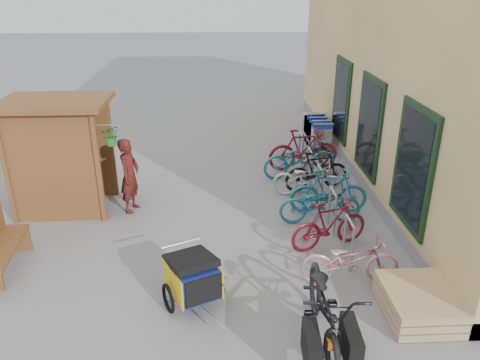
{
  "coord_description": "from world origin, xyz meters",
  "views": [
    {
      "loc": [
        0.07,
        -6.9,
        4.6
      ],
      "look_at": [
        0.5,
        1.5,
        1.0
      ],
      "focal_mm": 35.0,
      "sensor_mm": 36.0,
      "label": 1
    }
  ],
  "objects_px": {
    "person_kiosk": "(130,175)",
    "bike_0": "(350,260)",
    "cargo_bike": "(326,311)",
    "bike_7": "(303,149)",
    "bike_2": "(320,203)",
    "bike_1": "(330,225)",
    "bike_6": "(299,158)",
    "child_trailer": "(193,276)",
    "kiosk": "(55,141)",
    "bike_4": "(309,179)",
    "shopping_carts": "(316,128)",
    "pallet_stack": "(418,303)",
    "bike_3": "(329,191)",
    "bike_5": "(317,171)"
  },
  "relations": [
    {
      "from": "bike_2",
      "to": "child_trailer",
      "type": "bearing_deg",
      "value": 134.76
    },
    {
      "from": "person_kiosk",
      "to": "bike_0",
      "type": "xyz_separation_m",
      "value": [
        3.98,
        -2.85,
        -0.38
      ]
    },
    {
      "from": "pallet_stack",
      "to": "bike_2",
      "type": "bearing_deg",
      "value": 106.51
    },
    {
      "from": "cargo_bike",
      "to": "bike_7",
      "type": "xyz_separation_m",
      "value": [
        0.84,
        6.46,
        -0.04
      ]
    },
    {
      "from": "kiosk",
      "to": "person_kiosk",
      "type": "distance_m",
      "value": 1.67
    },
    {
      "from": "cargo_bike",
      "to": "bike_6",
      "type": "xyz_separation_m",
      "value": [
        0.66,
        5.95,
        -0.09
      ]
    },
    {
      "from": "bike_6",
      "to": "bike_7",
      "type": "xyz_separation_m",
      "value": [
        0.18,
        0.51,
        0.06
      ]
    },
    {
      "from": "bike_0",
      "to": "bike_1",
      "type": "relative_size",
      "value": 1.04
    },
    {
      "from": "person_kiosk",
      "to": "bike_2",
      "type": "bearing_deg",
      "value": -85.83
    },
    {
      "from": "child_trailer",
      "to": "bike_4",
      "type": "distance_m",
      "value": 4.49
    },
    {
      "from": "bike_3",
      "to": "bike_6",
      "type": "height_order",
      "value": "bike_6"
    },
    {
      "from": "bike_1",
      "to": "bike_2",
      "type": "bearing_deg",
      "value": -20.78
    },
    {
      "from": "person_kiosk",
      "to": "bike_1",
      "type": "relative_size",
      "value": 1.03
    },
    {
      "from": "cargo_bike",
      "to": "bike_6",
      "type": "bearing_deg",
      "value": 86.81
    },
    {
      "from": "bike_1",
      "to": "bike_3",
      "type": "xyz_separation_m",
      "value": [
        0.3,
        1.41,
        0.03
      ]
    },
    {
      "from": "kiosk",
      "to": "shopping_carts",
      "type": "bearing_deg",
      "value": 31.15
    },
    {
      "from": "child_trailer",
      "to": "bike_6",
      "type": "bearing_deg",
      "value": 38.5
    },
    {
      "from": "bike_0",
      "to": "bike_5",
      "type": "relative_size",
      "value": 1.02
    },
    {
      "from": "person_kiosk",
      "to": "kiosk",
      "type": "bearing_deg",
      "value": 99.31
    },
    {
      "from": "shopping_carts",
      "to": "pallet_stack",
      "type": "bearing_deg",
      "value": -90.0
    },
    {
      "from": "child_trailer",
      "to": "bike_1",
      "type": "height_order",
      "value": "bike_1"
    },
    {
      "from": "person_kiosk",
      "to": "bike_4",
      "type": "height_order",
      "value": "person_kiosk"
    },
    {
      "from": "kiosk",
      "to": "bike_7",
      "type": "height_order",
      "value": "kiosk"
    },
    {
      "from": "pallet_stack",
      "to": "bike_3",
      "type": "distance_m",
      "value": 3.43
    },
    {
      "from": "shopping_carts",
      "to": "person_kiosk",
      "type": "bearing_deg",
      "value": -140.5
    },
    {
      "from": "pallet_stack",
      "to": "cargo_bike",
      "type": "relative_size",
      "value": 0.52
    },
    {
      "from": "bike_5",
      "to": "shopping_carts",
      "type": "bearing_deg",
      "value": -25.23
    },
    {
      "from": "bike_2",
      "to": "bike_6",
      "type": "relative_size",
      "value": 0.88
    },
    {
      "from": "pallet_stack",
      "to": "bike_0",
      "type": "distance_m",
      "value": 1.2
    },
    {
      "from": "bike_7",
      "to": "shopping_carts",
      "type": "bearing_deg",
      "value": -27.58
    },
    {
      "from": "bike_6",
      "to": "bike_5",
      "type": "bearing_deg",
      "value": -172.88
    },
    {
      "from": "child_trailer",
      "to": "bike_2",
      "type": "relative_size",
      "value": 0.88
    },
    {
      "from": "bike_0",
      "to": "bike_4",
      "type": "height_order",
      "value": "bike_4"
    },
    {
      "from": "cargo_bike",
      "to": "bike_1",
      "type": "bearing_deg",
      "value": 78.92
    },
    {
      "from": "child_trailer",
      "to": "bike_0",
      "type": "height_order",
      "value": "bike_0"
    },
    {
      "from": "bike_3",
      "to": "bike_7",
      "type": "bearing_deg",
      "value": 4.09
    },
    {
      "from": "kiosk",
      "to": "bike_4",
      "type": "height_order",
      "value": "kiosk"
    },
    {
      "from": "kiosk",
      "to": "bike_1",
      "type": "height_order",
      "value": "kiosk"
    },
    {
      "from": "person_kiosk",
      "to": "bike_2",
      "type": "height_order",
      "value": "person_kiosk"
    },
    {
      "from": "pallet_stack",
      "to": "child_trailer",
      "type": "height_order",
      "value": "child_trailer"
    },
    {
      "from": "bike_6",
      "to": "bike_2",
      "type": "bearing_deg",
      "value": 168.21
    },
    {
      "from": "child_trailer",
      "to": "cargo_bike",
      "type": "relative_size",
      "value": 0.64
    },
    {
      "from": "bike_4",
      "to": "kiosk",
      "type": "bearing_deg",
      "value": 105.43
    },
    {
      "from": "bike_4",
      "to": "bike_2",
      "type": "bearing_deg",
      "value": -168.32
    },
    {
      "from": "child_trailer",
      "to": "bike_7",
      "type": "height_order",
      "value": "bike_7"
    },
    {
      "from": "cargo_bike",
      "to": "bike_5",
      "type": "height_order",
      "value": "cargo_bike"
    },
    {
      "from": "kiosk",
      "to": "bike_1",
      "type": "xyz_separation_m",
      "value": [
        5.38,
        -1.91,
        -1.08
      ]
    },
    {
      "from": "pallet_stack",
      "to": "bike_3",
      "type": "relative_size",
      "value": 0.73
    },
    {
      "from": "child_trailer",
      "to": "bike_5",
      "type": "bearing_deg",
      "value": 31.5
    },
    {
      "from": "bike_2",
      "to": "bike_5",
      "type": "xyz_separation_m",
      "value": [
        0.26,
        1.64,
        0.04
      ]
    }
  ]
}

